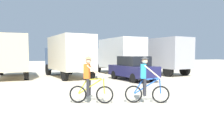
{
  "coord_description": "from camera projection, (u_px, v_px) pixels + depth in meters",
  "views": [
    {
      "loc": [
        -3.84,
        -6.25,
        1.89
      ],
      "look_at": [
        -0.27,
        4.36,
        1.1
      ],
      "focal_mm": 35.55,
      "sensor_mm": 36.0,
      "label": 1
    }
  ],
  "objects": [
    {
      "name": "cyclist_cowboy_hat",
      "position": [
        146.0,
        81.0,
        8.58
      ],
      "size": [
        1.62,
        0.79,
        1.82
      ],
      "color": "black",
      "rests_on": "ground"
    },
    {
      "name": "box_truck_tan_camper",
      "position": [
        12.0,
        55.0,
        17.92
      ],
      "size": [
        2.78,
        6.88,
        3.35
      ],
      "color": "#CCB78E",
      "rests_on": "ground"
    },
    {
      "name": "box_truck_cream_rv",
      "position": [
        68.0,
        55.0,
        18.26
      ],
      "size": [
        3.51,
        7.06,
        3.35
      ],
      "color": "beige",
      "rests_on": "ground"
    },
    {
      "name": "sedan_parked",
      "position": [
        133.0,
        68.0,
        16.07
      ],
      "size": [
        2.48,
        4.45,
        1.76
      ],
      "color": "#1E1E4C",
      "rests_on": "ground"
    },
    {
      "name": "box_truck_grey_hauler",
      "position": [
        159.0,
        55.0,
        21.13
      ],
      "size": [
        3.64,
        7.08,
        3.35
      ],
      "color": "#9E9EA3",
      "rests_on": "ground"
    },
    {
      "name": "box_truck_white_box",
      "position": [
        118.0,
        55.0,
        21.22
      ],
      "size": [
        3.16,
        6.98,
        3.35
      ],
      "color": "white",
      "rests_on": "ground"
    },
    {
      "name": "cyclist_orange_shirt",
      "position": [
        90.0,
        82.0,
        8.54
      ],
      "size": [
        1.6,
        0.82,
        1.82
      ],
      "color": "black",
      "rests_on": "ground"
    },
    {
      "name": "ground_plane",
      "position": [
        162.0,
        112.0,
        7.26
      ],
      "size": [
        120.0,
        120.0,
        0.0
      ],
      "primitive_type": "plane",
      "color": "beige"
    }
  ]
}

